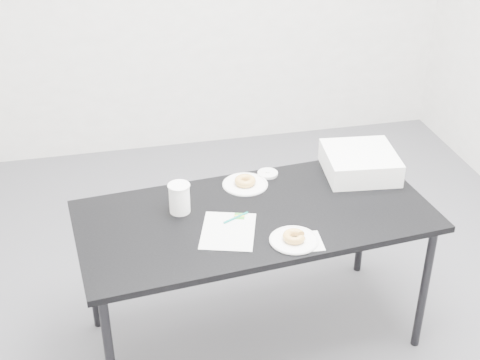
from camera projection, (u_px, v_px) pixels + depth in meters
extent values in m
plane|color=#525257|center=(234.00, 317.00, 3.43)|extent=(4.00, 4.00, 0.00)
cube|color=black|center=(255.00, 216.00, 2.97)|extent=(1.63, 0.88, 0.03)
cylinder|color=black|center=(91.00, 271.00, 3.21)|extent=(0.04, 0.04, 0.69)
cylinder|color=black|center=(424.00, 289.00, 3.09)|extent=(0.04, 0.04, 0.69)
cylinder|color=black|center=(363.00, 219.00, 3.60)|extent=(0.04, 0.04, 0.69)
cube|color=silver|center=(228.00, 231.00, 2.85)|extent=(0.30, 0.34, 0.00)
cube|color=green|center=(239.00, 216.00, 2.94)|extent=(0.06, 0.06, 0.00)
cylinder|color=#0B7B71|center=(236.00, 218.00, 2.92)|extent=(0.12, 0.07, 0.01)
cube|color=silver|center=(305.00, 242.00, 2.78)|extent=(0.15, 0.15, 0.00)
cylinder|color=white|center=(294.00, 240.00, 2.78)|extent=(0.21, 0.21, 0.01)
torus|color=gold|center=(294.00, 236.00, 2.77)|extent=(0.12, 0.12, 0.03)
cylinder|color=white|center=(245.00, 184.00, 3.18)|extent=(0.22, 0.22, 0.01)
torus|color=gold|center=(245.00, 181.00, 3.17)|extent=(0.12, 0.12, 0.03)
cylinder|color=white|center=(179.00, 198.00, 2.94)|extent=(0.09, 0.09, 0.14)
cylinder|color=silver|center=(268.00, 174.00, 3.26)|extent=(0.10, 0.10, 0.01)
cube|color=white|center=(360.00, 163.00, 3.25)|extent=(0.37, 0.37, 0.11)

